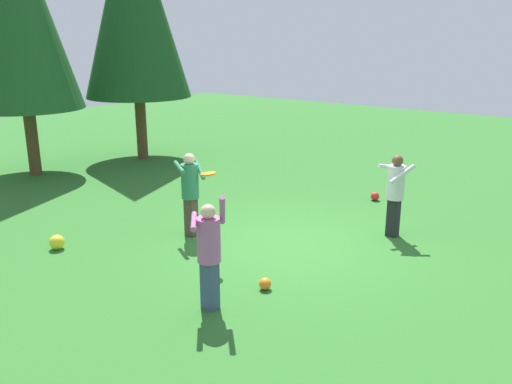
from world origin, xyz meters
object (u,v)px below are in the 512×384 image
at_px(tree_right, 134,0).
at_px(person_thrower, 209,248).
at_px(person_catcher, 190,188).
at_px(ball_yellow, 57,242).
at_px(tree_center, 16,5).
at_px(ball_orange, 265,284).
at_px(frisbee, 208,174).
at_px(ball_red, 375,196).
at_px(person_bystander, 395,189).

bearing_deg(tree_right, person_thrower, -126.47).
relative_size(person_catcher, ball_yellow, 6.00).
height_order(person_thrower, person_catcher, person_thrower).
height_order(tree_center, tree_right, tree_right).
distance_m(person_thrower, ball_yellow, 3.88).
bearing_deg(ball_orange, person_thrower, 163.04).
bearing_deg(frisbee, person_catcher, 59.23).
bearing_deg(person_thrower, ball_orange, -58.43).
xyz_separation_m(ball_orange, tree_center, (1.95, 9.53, 4.50)).
distance_m(person_catcher, ball_yellow, 2.68).
relative_size(ball_red, ball_orange, 1.07).
bearing_deg(ball_yellow, tree_right, 36.30).
distance_m(frisbee, ball_yellow, 3.25).
distance_m(person_catcher, ball_red, 4.87).
bearing_deg(tree_right, tree_center, 164.38).
bearing_deg(person_bystander, tree_right, -64.69).
distance_m(ball_yellow, ball_red, 7.28).
distance_m(frisbee, ball_orange, 2.15).
xyz_separation_m(person_thrower, frisbee, (1.39, 1.23, 0.61)).
xyz_separation_m(person_thrower, tree_right, (6.16, 8.33, 3.90)).
xyz_separation_m(person_thrower, person_catcher, (2.01, 2.27, 0.04)).
height_order(ball_yellow, ball_orange, ball_yellow).
distance_m(ball_red, ball_orange, 5.46).
bearing_deg(ball_orange, person_bystander, -10.94).
bearing_deg(tree_right, frisbee, -123.87).
distance_m(frisbee, ball_red, 5.28).
relative_size(person_catcher, person_bystander, 1.02).
relative_size(person_bystander, ball_red, 7.87).
relative_size(frisbee, tree_right, 0.04).
xyz_separation_m(person_bystander, tree_right, (1.77, 9.29, 3.88)).
height_order(person_thrower, tree_right, tree_right).
relative_size(frisbee, tree_center, 0.05).
height_order(person_bystander, frisbee, person_bystander).
height_order(person_thrower, tree_center, tree_center).
bearing_deg(person_bystander, ball_red, -111.13).
bearing_deg(person_catcher, ball_orange, 8.59).
height_order(frisbee, tree_right, tree_right).
relative_size(ball_yellow, ball_orange, 1.43).
xyz_separation_m(person_catcher, ball_orange, (-1.04, -2.56, -0.90)).
relative_size(frisbee, ball_red, 1.60).
height_order(person_catcher, tree_center, tree_center).
height_order(ball_yellow, ball_red, ball_yellow).
bearing_deg(ball_orange, person_catcher, 67.82).
xyz_separation_m(person_thrower, tree_center, (2.91, 9.24, 3.65)).
xyz_separation_m(frisbee, tree_center, (1.52, 8.01, 3.04)).
height_order(ball_orange, tree_center, tree_center).
bearing_deg(person_thrower, tree_right, 12.06).
distance_m(ball_red, tree_right, 9.30).
relative_size(person_bystander, ball_yellow, 5.89).
xyz_separation_m(ball_orange, tree_right, (5.19, 8.63, 4.75)).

